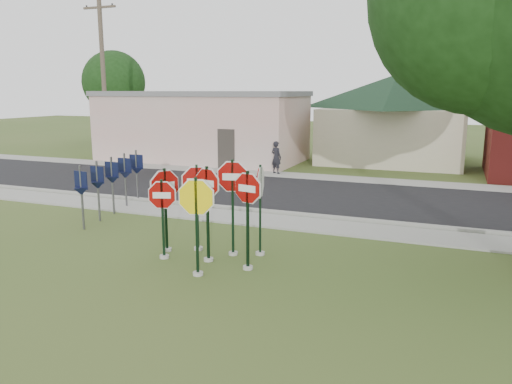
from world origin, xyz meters
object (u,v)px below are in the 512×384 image
at_px(stop_sign_yellow, 197,213).
at_px(utility_pole_near, 104,78).
at_px(stop_sign_left, 163,210).
at_px(pedestrian, 276,157).
at_px(stop_sign_center, 207,201).

distance_m(stop_sign_yellow, utility_pole_near, 20.81).
height_order(stop_sign_left, pedestrian, stop_sign_left).
distance_m(utility_pole_near, pedestrian, 11.81).
bearing_deg(stop_sign_left, pedestrian, 97.26).
height_order(stop_sign_center, pedestrian, stop_sign_center).
relative_size(stop_sign_left, pedestrian, 1.30).
bearing_deg(pedestrian, stop_sign_yellow, 124.92).
bearing_deg(stop_sign_left, stop_sign_center, 11.01).
bearing_deg(pedestrian, stop_sign_left, 119.87).
bearing_deg(stop_sign_yellow, utility_pole_near, 133.58).
bearing_deg(utility_pole_near, stop_sign_center, -44.93).
height_order(stop_sign_left, utility_pole_near, utility_pole_near).
relative_size(stop_sign_yellow, pedestrian, 1.47).
xyz_separation_m(stop_sign_center, stop_sign_yellow, (0.23, -0.98, -0.05)).
bearing_deg(utility_pole_near, pedestrian, -3.75).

